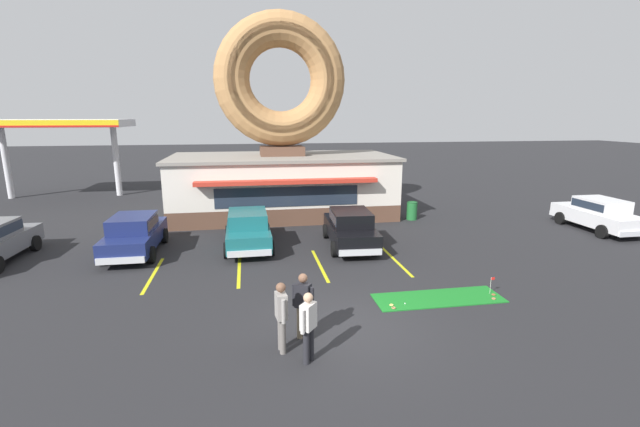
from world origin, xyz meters
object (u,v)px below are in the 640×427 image
object	(u,v)px
golf_ball	(405,304)
putting_flag_pin	(492,281)
trash_bin	(412,210)
car_teal	(248,228)
car_white	(598,213)
pedestrian_blue_sweater_man	(308,324)
pedestrian_hooded_kid	(303,303)
pedestrian_leather_jacket_man	(281,314)
car_black	(350,227)
car_navy	(134,233)

from	to	relation	value
golf_ball	putting_flag_pin	xyz separation A→B (m)	(2.96, 0.29, 0.39)
golf_ball	trash_bin	bearing A→B (deg)	67.52
car_teal	car_white	size ratio (longest dim) A/B	1.00
car_white	pedestrian_blue_sweater_man	distance (m)	18.09
car_white	pedestrian_hooded_kid	distance (m)	17.57
pedestrian_leather_jacket_man	trash_bin	xyz separation A→B (m)	(8.08, 12.25, -0.47)
trash_bin	pedestrian_leather_jacket_man	bearing A→B (deg)	-123.42
putting_flag_pin	car_white	xyz separation A→B (m)	(9.44, 6.31, 0.43)
car_black	car_white	bearing A→B (deg)	2.51
putting_flag_pin	car_navy	distance (m)	13.60
pedestrian_blue_sweater_man	car_white	bearing A→B (deg)	30.14
car_teal	pedestrian_blue_sweater_man	world-z (taller)	pedestrian_blue_sweater_man
car_black	trash_bin	bearing A→B (deg)	43.56
golf_ball	car_navy	distance (m)	11.26
car_teal	pedestrian_blue_sweater_man	distance (m)	9.22
pedestrian_hooded_kid	trash_bin	world-z (taller)	pedestrian_hooded_kid
putting_flag_pin	trash_bin	bearing A→B (deg)	82.55
car_black	pedestrian_blue_sweater_man	xyz separation A→B (m)	(-3.04, -8.53, 0.06)
pedestrian_blue_sweater_man	trash_bin	distance (m)	14.84
golf_ball	trash_bin	xyz separation A→B (m)	(4.27, 10.31, 0.45)
golf_ball	car_navy	world-z (taller)	car_navy
car_white	pedestrian_leather_jacket_man	world-z (taller)	pedestrian_leather_jacket_man
pedestrian_blue_sweater_man	trash_bin	bearing A→B (deg)	59.55
car_teal	pedestrian_hooded_kid	size ratio (longest dim) A/B	2.64
trash_bin	car_teal	bearing A→B (deg)	-157.40
putting_flag_pin	car_black	world-z (taller)	car_black
putting_flag_pin	trash_bin	distance (m)	10.10
putting_flag_pin	pedestrian_leather_jacket_man	xyz separation A→B (m)	(-6.77, -2.23, 0.53)
car_teal	trash_bin	distance (m)	9.55
putting_flag_pin	car_black	bearing A→B (deg)	118.83
car_navy	car_white	world-z (taller)	same
car_black	car_navy	bearing A→B (deg)	176.58
pedestrian_leather_jacket_man	golf_ball	bearing A→B (deg)	26.92
pedestrian_hooded_kid	pedestrian_leather_jacket_man	size ratio (longest dim) A/B	1.00
pedestrian_blue_sweater_man	pedestrian_hooded_kid	size ratio (longest dim) A/B	0.97
car_teal	car_black	world-z (taller)	same
car_navy	pedestrian_hooded_kid	world-z (taller)	pedestrian_hooded_kid
pedestrian_leather_jacket_man	car_teal	bearing A→B (deg)	94.84
car_navy	pedestrian_blue_sweater_man	size ratio (longest dim) A/B	2.72
golf_ball	car_white	size ratio (longest dim) A/B	0.01
car_white	pedestrian_blue_sweater_man	world-z (taller)	pedestrian_blue_sweater_man
car_white	pedestrian_blue_sweater_man	size ratio (longest dim) A/B	2.72
car_black	pedestrian_leather_jacket_man	bearing A→B (deg)	-114.28
car_black	car_white	world-z (taller)	same
pedestrian_blue_sweater_man	golf_ball	bearing A→B (deg)	37.34
golf_ball	putting_flag_pin	distance (m)	3.00
car_white	pedestrian_leather_jacket_man	size ratio (longest dim) A/B	2.62
pedestrian_hooded_kid	pedestrian_leather_jacket_man	distance (m)	0.77
golf_ball	trash_bin	distance (m)	11.17
golf_ball	car_white	world-z (taller)	car_white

